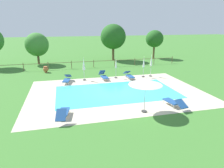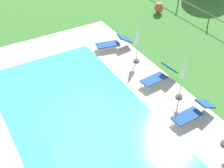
# 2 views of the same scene
# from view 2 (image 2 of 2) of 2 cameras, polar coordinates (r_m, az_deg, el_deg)

# --- Properties ---
(ground_plane) EXTENTS (160.00, 160.00, 0.00)m
(ground_plane) POSITION_cam_2_polar(r_m,az_deg,el_deg) (13.47, -5.89, -6.02)
(ground_plane) COLOR #3D752D
(pool_deck_paving) EXTENTS (14.92, 10.31, 0.01)m
(pool_deck_paving) POSITION_cam_2_polar(r_m,az_deg,el_deg) (13.47, -5.89, -6.01)
(pool_deck_paving) COLOR beige
(pool_deck_paving) RESTS_ON ground
(swimming_pool_water) EXTENTS (10.35, 5.75, 0.01)m
(swimming_pool_water) POSITION_cam_2_polar(r_m,az_deg,el_deg) (13.47, -5.89, -6.01)
(swimming_pool_water) COLOR #42CCD6
(swimming_pool_water) RESTS_ON ground
(pool_coping_rim) EXTENTS (10.83, 6.23, 0.01)m
(pool_coping_rim) POSITION_cam_2_polar(r_m,az_deg,el_deg) (13.46, -5.89, -5.99)
(pool_coping_rim) COLOR beige
(pool_coping_rim) RESTS_ON ground
(sun_lounger_north_near_steps) EXTENTS (1.01, 2.14, 0.74)m
(sun_lounger_north_near_steps) POSITION_cam_2_polar(r_m,az_deg,el_deg) (17.67, 0.16, 7.52)
(sun_lounger_north_near_steps) COLOR navy
(sun_lounger_north_near_steps) RESTS_ON ground
(sun_lounger_north_far) EXTENTS (0.76, 2.00, 0.90)m
(sun_lounger_north_far) POSITION_cam_2_polar(r_m,az_deg,el_deg) (15.17, 8.53, 1.42)
(sun_lounger_north_far) COLOR navy
(sun_lounger_north_far) RESTS_ON ground
(sun_lounger_south_near_corner) EXTENTS (0.69, 2.09, 0.73)m
(sun_lounger_south_near_corner) POSITION_cam_2_polar(r_m,az_deg,el_deg) (13.49, 14.50, -5.13)
(sun_lounger_south_near_corner) COLOR navy
(sun_lounger_south_near_corner) RESTS_ON ground
(patio_umbrella_closed_row_mid_west) EXTENTS (0.32, 0.32, 2.44)m
(patio_umbrella_closed_row_mid_west) POSITION_cam_2_polar(r_m,az_deg,el_deg) (15.94, 4.75, 8.96)
(patio_umbrella_closed_row_mid_west) COLOR #383838
(patio_umbrella_closed_row_mid_west) RESTS_ON ground
(patio_umbrella_closed_row_east) EXTENTS (0.32, 0.32, 2.26)m
(patio_umbrella_closed_row_east) POSITION_cam_2_polar(r_m,az_deg,el_deg) (13.84, 12.89, 2.00)
(patio_umbrella_closed_row_east) COLOR #383838
(patio_umbrella_closed_row_east) RESTS_ON ground
(terracotta_urn_near_fence) EXTENTS (0.61, 0.61, 0.75)m
(terracotta_urn_near_fence) POSITION_cam_2_polar(r_m,az_deg,el_deg) (21.97, 8.58, 13.62)
(terracotta_urn_near_fence) COLOR #B7663D
(terracotta_urn_near_fence) RESTS_ON ground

